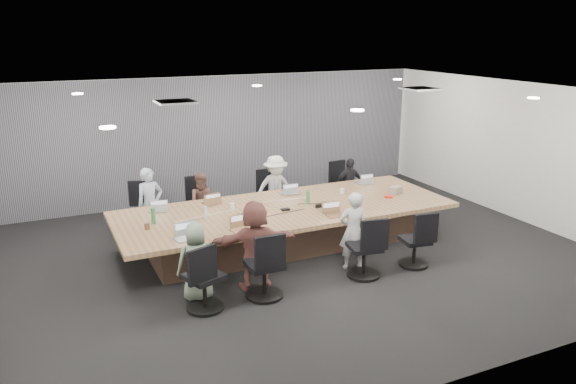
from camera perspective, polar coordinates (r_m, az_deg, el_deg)
name	(u,v)px	position (r m, az deg, el deg)	size (l,w,h in m)	color
floor	(298,255)	(9.86, 0.98, -6.47)	(10.00, 8.00, 0.00)	black
ceiling	(298,94)	(9.14, 1.07, 9.93)	(10.00, 8.00, 0.00)	white
wall_back	(222,137)	(13.03, -6.68, 5.54)	(10.00, 2.80, 0.00)	silver
wall_front	(463,267)	(6.24, 17.32, -7.27)	(10.00, 2.80, 0.00)	silver
wall_right	(519,152)	(12.37, 22.42, 3.82)	(8.00, 2.80, 0.00)	silver
curtain	(224,138)	(12.96, -6.57, 5.48)	(9.80, 0.04, 2.80)	slate
conference_table	(286,225)	(10.13, -0.24, -3.38)	(6.00, 2.20, 0.74)	brown
chair_0	(148,213)	(11.08, -14.08, -2.11)	(0.55, 0.55, 0.81)	black
chair_1	(199,207)	(11.29, -9.03, -1.55)	(0.53, 0.53, 0.78)	black
chair_2	(269,199)	(11.77, -1.94, -0.70)	(0.50, 0.50, 0.74)	black
chair_3	(341,189)	(12.51, 5.37, 0.30)	(0.51, 0.51, 0.76)	black
chair_4	(204,282)	(8.00, -8.51, -9.03)	(0.56, 0.56, 0.83)	black
chair_5	(264,270)	(8.26, -2.42, -7.91)	(0.58, 0.58, 0.86)	black
chair_6	(364,252)	(9.00, 7.74, -6.05)	(0.56, 0.56, 0.83)	black
chair_7	(415,245)	(9.55, 12.75, -5.23)	(0.51, 0.51, 0.75)	black
person_0	(150,204)	(10.66, -13.82, -1.24)	(0.50, 0.33, 1.37)	#A0B1C4
laptop_0	(156,210)	(10.13, -13.22, -1.76)	(0.30, 0.21, 0.02)	#B2B2B7
person_1	(204,203)	(10.91, -8.57, -1.08)	(0.57, 0.44, 1.17)	brown
laptop_1	(212,202)	(10.36, -7.74, -1.06)	(0.31, 0.22, 0.02)	#8C6647
person_2	(276,189)	(11.37, -1.27, 0.33)	(0.88, 0.51, 1.37)	silver
laptop_2	(287,193)	(10.87, -0.11, -0.06)	(0.31, 0.21, 0.02)	#B2B2B7
person_3	(349,184)	(12.17, 6.21, 0.78)	(0.67, 0.28, 1.15)	black
laptop_3	(363,183)	(11.67, 7.62, 0.94)	(0.29, 0.20, 0.02)	#B2B2B7
person_4	(197,261)	(8.24, -9.26, -6.97)	(0.58, 0.38, 1.18)	slate
laptop_4	(186,239)	(8.67, -10.30, -4.68)	(0.34, 0.24, 0.02)	#B2B2B7
person_5	(255,245)	(8.46, -3.35, -5.38)	(1.29, 0.41, 1.39)	brown
laptop_5	(242,230)	(8.92, -4.66, -3.86)	(0.35, 0.24, 0.02)	#8C6647
person_6	(353,231)	(9.19, 6.63, -3.94)	(0.48, 0.31, 1.31)	#B7B7B7
laptop_6	(337,215)	(9.60, 4.95, -2.38)	(0.33, 0.23, 0.02)	#8C6647
bottle_green_left	(153,216)	(9.41, -13.52, -2.38)	(0.08, 0.08, 0.27)	#387A44
bottle_green_right	(308,198)	(10.16, 2.03, -0.57)	(0.07, 0.07, 0.25)	#387A44
bottle_clear	(205,213)	(9.49, -8.38, -2.10)	(0.06, 0.06, 0.21)	silver
cup_white_far	(232,206)	(9.99, -5.69, -1.40)	(0.08, 0.08, 0.10)	white
cup_white_near	(342,191)	(10.88, 5.55, 0.10)	(0.08, 0.08, 0.10)	white
mug_brown	(147,226)	(9.20, -14.12, -3.40)	(0.09, 0.09, 0.10)	brown
mic_left	(242,215)	(9.58, -4.73, -2.36)	(0.17, 0.11, 0.03)	black
mic_right	(285,209)	(9.85, -0.27, -1.78)	(0.15, 0.10, 0.03)	black
stapler	(320,206)	(10.02, 3.25, -1.40)	(0.17, 0.04, 0.06)	black
canvas_bag	(396,190)	(11.03, 10.91, 0.20)	(0.26, 0.16, 0.14)	gray
snack_packet	(389,197)	(10.76, 10.22, -0.46)	(0.16, 0.11, 0.04)	red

